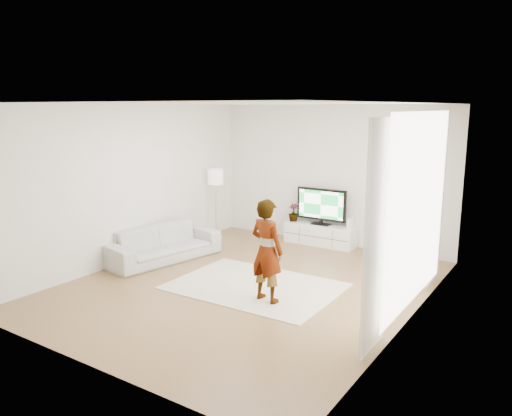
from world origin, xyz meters
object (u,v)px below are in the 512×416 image
Objects in this scene: media_console at (320,235)px; sofa at (163,244)px; floor_lamp at (216,180)px; rug at (255,286)px; television at (321,205)px; player at (267,251)px.

sofa reaches higher than media_console.
floor_lamp is at bearing 15.86° from sofa.
television is at bearing 94.81° from rug.
floor_lamp reaches higher than television.
player reaches higher than sofa.
player is 2.75m from sofa.
television is at bearing 19.94° from floor_lamp.
sofa is (-2.17, 0.23, 0.30)m from rug.
television is at bearing -68.34° from player.
rug is 3.32m from floor_lamp.
media_console is 0.61m from television.
sofa is 2.03m from floor_lamp.
media_console is 0.69× the size of sofa.
media_console is 3.28m from player.
rug is at bearing -85.32° from sofa.
media_console is 2.45m from floor_lamp.
rug is (0.23, -2.75, -0.20)m from media_console.
player is at bearing -77.47° from media_console.
television is 2.90m from rug.
television is 0.50× the size of sofa.
floor_lamp reaches higher than media_console.
sofa is at bearing -4.26° from player.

